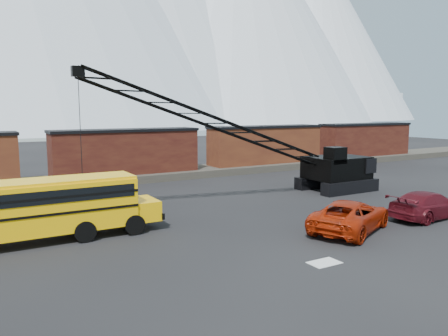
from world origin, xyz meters
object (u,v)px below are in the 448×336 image
object	(u,v)px
red_pickup	(350,216)
crawler_crane	(247,135)
school_bus	(41,207)
maroon_suv	(428,205)

from	to	relation	value
red_pickup	crawler_crane	world-z (taller)	crawler_crane
crawler_crane	school_bus	bearing A→B (deg)	-167.82
school_bus	crawler_crane	world-z (taller)	crawler_crane
crawler_crane	red_pickup	bearing A→B (deg)	-86.62
school_bus	crawler_crane	size ratio (longest dim) A/B	0.49
school_bus	red_pickup	size ratio (longest dim) A/B	1.87
school_bus	maroon_suv	world-z (taller)	school_bus
school_bus	red_pickup	xyz separation A→B (m)	(15.01, -6.46, -0.93)
red_pickup	maroon_suv	bearing A→B (deg)	-117.23
red_pickup	crawler_crane	size ratio (longest dim) A/B	0.26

